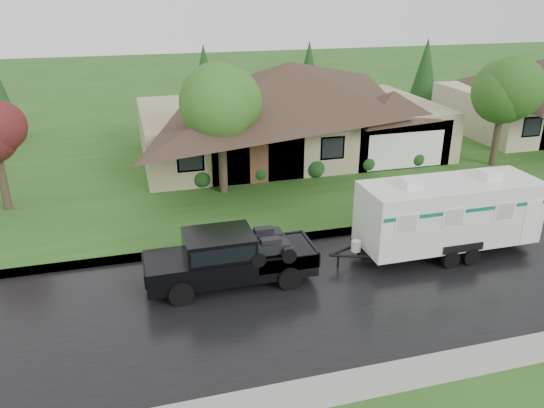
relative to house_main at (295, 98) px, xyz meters
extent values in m
plane|color=#284E18|center=(-2.29, -13.84, -3.59)|extent=(140.00, 140.00, 0.00)
cube|color=black|center=(-2.29, -15.84, -3.59)|extent=(140.00, 8.00, 0.01)
cube|color=gray|center=(-2.29, -11.59, -3.52)|extent=(140.00, 0.50, 0.15)
cube|color=#284E18|center=(-2.29, 1.16, -3.52)|extent=(140.00, 26.00, 0.15)
cube|color=tan|center=(-0.29, 0.16, -1.94)|extent=(18.00, 10.00, 3.00)
pyramid|color=#36271D|center=(-0.29, 0.16, 2.16)|extent=(19.44, 10.80, 2.60)
cube|color=tan|center=(5.11, -2.84, -2.09)|extent=(5.76, 4.00, 2.70)
cylinder|color=#382B1E|center=(-5.62, -5.62, -2.04)|extent=(0.43, 0.43, 2.79)
sphere|color=#3B7225|center=(-5.62, -5.62, 1.02)|extent=(3.86, 3.86, 3.86)
cylinder|color=#382B1E|center=(-15.90, -5.09, -2.27)|extent=(0.38, 0.38, 2.33)
cylinder|color=#382B1E|center=(10.50, -5.53, -2.11)|extent=(0.41, 0.41, 2.67)
sphere|color=#316320|center=(10.50, -5.53, 0.81)|extent=(3.68, 3.68, 3.68)
sphere|color=#143814|center=(-6.59, -4.54, -2.94)|extent=(1.00, 1.00, 1.00)
sphere|color=#143814|center=(-3.44, -4.54, -2.94)|extent=(1.00, 1.00, 1.00)
sphere|color=#143814|center=(-0.29, -4.54, -2.94)|extent=(1.00, 1.00, 1.00)
sphere|color=#143814|center=(2.86, -4.54, -2.94)|extent=(1.00, 1.00, 1.00)
sphere|color=#143814|center=(6.01, -4.54, -2.94)|extent=(1.00, 1.00, 1.00)
cube|color=black|center=(-6.99, -14.29, -2.81)|extent=(5.99, 2.00, 0.86)
cube|color=black|center=(-9.19, -14.29, -2.54)|extent=(1.60, 1.95, 0.35)
cube|color=black|center=(-7.39, -14.29, -2.04)|extent=(2.40, 1.88, 0.90)
cube|color=black|center=(-7.39, -14.29, -1.99)|extent=(2.20, 1.92, 0.55)
cube|color=black|center=(-5.10, -14.29, -2.61)|extent=(2.20, 1.90, 0.06)
cylinder|color=black|center=(-8.89, -15.27, -3.17)|extent=(0.84, 0.32, 0.84)
cylinder|color=black|center=(-8.89, -13.31, -3.17)|extent=(0.84, 0.32, 0.84)
cylinder|color=black|center=(-5.10, -15.27, -3.17)|extent=(0.84, 0.32, 0.84)
cylinder|color=black|center=(-5.10, -13.31, -3.17)|extent=(0.84, 0.32, 0.84)
cube|color=silver|center=(1.71, -14.29, -1.82)|extent=(6.99, 2.40, 2.45)
cube|color=black|center=(1.71, -14.29, -3.19)|extent=(7.39, 1.20, 0.14)
cube|color=#0D5D4B|center=(1.71, -14.29, -1.28)|extent=(6.85, 2.42, 0.14)
cube|color=white|center=(-0.09, -14.29, -0.44)|extent=(0.70, 0.80, 0.32)
cube|color=white|center=(3.30, -14.29, -0.44)|extent=(0.70, 0.80, 0.32)
cylinder|color=black|center=(1.26, -15.47, -3.24)|extent=(0.70, 0.24, 0.70)
cylinder|color=black|center=(1.26, -13.11, -3.24)|extent=(0.70, 0.24, 0.70)
cylinder|color=black|center=(2.16, -15.47, -3.24)|extent=(0.70, 0.24, 0.70)
cylinder|color=black|center=(2.16, -13.11, -3.24)|extent=(0.70, 0.24, 0.70)
camera|label=1|loc=(-10.04, -30.76, 6.39)|focal=35.00mm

